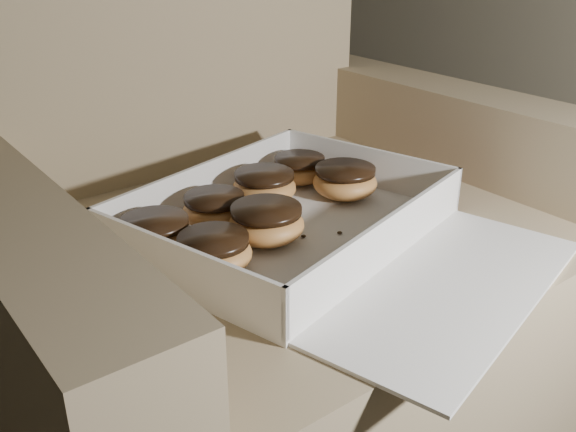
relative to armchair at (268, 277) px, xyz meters
The scene contains 14 objects.
armchair is the anchor object (origin of this frame).
bakery_box 0.19m from the armchair, 95.90° to the right, with size 0.54×0.59×0.07m.
donut_a 0.26m from the armchair, 169.01° to the right, with size 0.10×0.10×0.05m.
donut_b 0.16m from the armchair, 85.84° to the left, with size 0.10×0.10×0.05m.
donut_c 0.18m from the armchair, 22.11° to the left, with size 0.09×0.09×0.04m.
donut_d 0.20m from the armchair, 126.14° to the right, with size 0.10×0.10×0.05m.
donut_e 0.27m from the armchair, 143.48° to the right, with size 0.09×0.09×0.05m.
donut_f 0.19m from the armchair, behind, with size 0.09×0.09×0.05m.
donut_g 0.20m from the armchair, 25.67° to the right, with size 0.10×0.10×0.05m.
crumb_a 0.27m from the armchair, 109.30° to the right, with size 0.01×0.01×0.00m, color black.
crumb_b 0.24m from the armchair, 76.25° to the right, with size 0.01×0.01×0.00m, color black.
crumb_c 0.20m from the armchair, 83.30° to the right, with size 0.01×0.01×0.00m, color black.
crumb_d 0.30m from the armchair, 118.34° to the right, with size 0.01×0.01×0.00m, color black.
crumb_e 0.19m from the armchair, 103.13° to the right, with size 0.01×0.01×0.00m, color black.
Camera 1 is at (0.42, 0.24, 0.82)m, focal length 40.00 mm.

